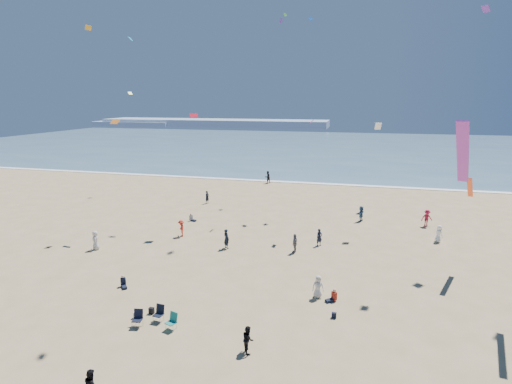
# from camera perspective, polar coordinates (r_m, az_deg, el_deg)

# --- Properties ---
(ground) EXTENTS (220.00, 220.00, 0.00)m
(ground) POSITION_cam_1_polar(r_m,az_deg,el_deg) (21.94, -11.10, -22.74)
(ground) COLOR tan
(ground) RESTS_ON ground
(ocean) EXTENTS (220.00, 100.00, 0.06)m
(ocean) POSITION_cam_1_polar(r_m,az_deg,el_deg) (111.95, 10.01, 6.38)
(ocean) COLOR #476B84
(ocean) RESTS_ON ground
(surf_line) EXTENTS (220.00, 1.20, 0.08)m
(surf_line) POSITION_cam_1_polar(r_m,az_deg,el_deg) (62.77, 6.50, 1.33)
(surf_line) COLOR white
(surf_line) RESTS_ON ground
(headland_far) EXTENTS (110.00, 20.00, 3.20)m
(headland_far) POSITION_cam_1_polar(r_m,az_deg,el_deg) (198.31, -6.02, 9.81)
(headland_far) COLOR #7A8EA8
(headland_far) RESTS_ON ground
(headland_near) EXTENTS (40.00, 14.00, 2.00)m
(headland_near) POSITION_cam_1_polar(r_m,az_deg,el_deg) (211.06, -16.89, 9.36)
(headland_near) COLOR #7A8EA8
(headland_near) RESTS_ON ground
(standing_flyers) EXTENTS (30.14, 47.94, 1.90)m
(standing_flyers) POSITION_cam_1_polar(r_m,az_deg,el_deg) (36.50, 5.95, -6.06)
(standing_flyers) COLOR #2E517F
(standing_flyers) RESTS_ON ground
(seated_group) EXTENTS (18.04, 29.21, 0.84)m
(seated_group) POSITION_cam_1_polar(r_m,az_deg,el_deg) (25.94, -3.52, -15.33)
(seated_group) COLOR white
(seated_group) RESTS_ON ground
(chair_cluster) EXTENTS (2.73, 1.47, 1.00)m
(chair_cluster) POSITION_cam_1_polar(r_m,az_deg,el_deg) (24.71, -14.18, -17.09)
(chair_cluster) COLOR black
(chair_cluster) RESTS_ON ground
(white_tote) EXTENTS (0.35, 0.20, 0.40)m
(white_tote) POSITION_cam_1_polar(r_m,az_deg,el_deg) (25.93, -16.71, -16.48)
(white_tote) COLOR white
(white_tote) RESTS_ON ground
(black_backpack) EXTENTS (0.30, 0.22, 0.38)m
(black_backpack) POSITION_cam_1_polar(r_m,az_deg,el_deg) (26.17, -14.71, -16.08)
(black_backpack) COLOR black
(black_backpack) RESTS_ON ground
(navy_bag) EXTENTS (0.28, 0.18, 0.34)m
(navy_bag) POSITION_cam_1_polar(r_m,az_deg,el_deg) (25.39, 11.08, -16.90)
(navy_bag) COLOR black
(navy_bag) RESTS_ON ground
(kites_aloft) EXTENTS (45.20, 42.12, 28.44)m
(kites_aloft) POSITION_cam_1_polar(r_m,az_deg,el_deg) (30.46, 14.53, 15.73)
(kites_aloft) COLOR #FF9F0F
(kites_aloft) RESTS_ON ground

